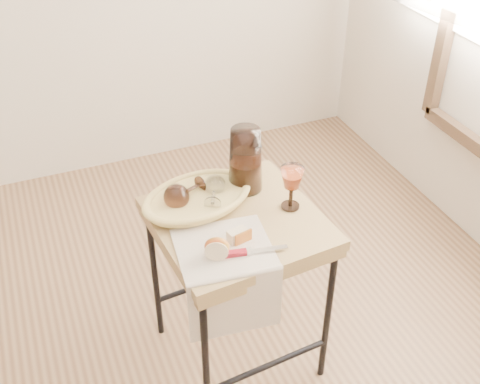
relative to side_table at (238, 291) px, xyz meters
name	(u,v)px	position (x,y,z in m)	size (l,w,h in m)	color
side_table	(238,291)	(0.00, 0.00, 0.00)	(0.53, 0.53, 0.67)	brown
tea_towel	(224,248)	(-0.10, -0.13, 0.34)	(0.29, 0.26, 0.01)	silver
bread_basket	(198,200)	(-0.10, 0.12, 0.36)	(0.35, 0.24, 0.05)	tan
goblet_lying_a	(187,191)	(-0.13, 0.13, 0.39)	(0.14, 0.09, 0.09)	#47291F
goblet_lying_b	(214,193)	(-0.05, 0.10, 0.38)	(0.12, 0.07, 0.07)	white
pitcher	(245,159)	(0.09, 0.15, 0.45)	(0.16, 0.24, 0.27)	black
wine_goblet	(291,188)	(0.19, -0.01, 0.41)	(0.08, 0.08, 0.16)	white
apple_half	(217,247)	(-0.13, -0.15, 0.38)	(0.08, 0.04, 0.07)	red
apple_wedge	(237,235)	(-0.05, -0.11, 0.36)	(0.06, 0.03, 0.04)	beige
table_knife	(251,251)	(-0.03, -0.18, 0.35)	(0.20, 0.02, 0.02)	silver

